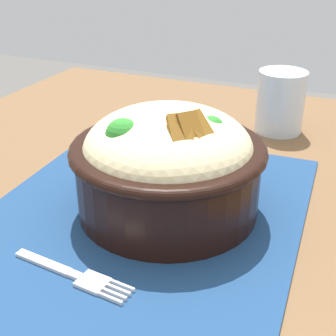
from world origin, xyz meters
The scene contains 5 objects.
table centered at (0.00, 0.00, 0.66)m, with size 1.05×0.81×0.75m.
placemat centered at (-0.02, 0.01, 0.75)m, with size 0.43×0.33×0.00m, color navy.
bowl centered at (-0.05, 0.03, 0.81)m, with size 0.20×0.20×0.13m.
fork centered at (0.08, 0.00, 0.75)m, with size 0.03×0.12×0.00m.
drinking_glass centered at (-0.34, 0.09, 0.79)m, with size 0.07×0.07×0.09m.
Camera 1 is at (0.35, 0.21, 1.03)m, focal length 50.72 mm.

